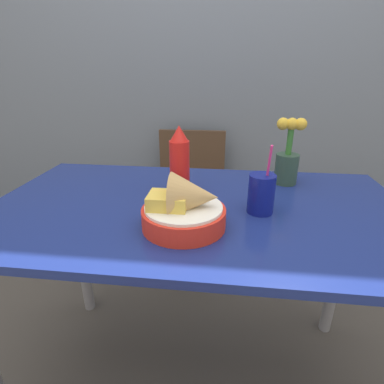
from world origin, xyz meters
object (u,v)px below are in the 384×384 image
(ketchup_bottle, at_px, (180,162))
(drink_cup, at_px, (261,195))
(flower_vase, at_px, (288,158))
(chair_far_window, at_px, (190,187))
(food_basket, at_px, (186,208))

(ketchup_bottle, relative_size, drink_cup, 1.10)
(ketchup_bottle, distance_m, flower_vase, 0.40)
(chair_far_window, xyz_separation_m, ketchup_bottle, (0.06, -0.75, 0.39))
(chair_far_window, xyz_separation_m, food_basket, (0.11, -0.98, 0.33))
(drink_cup, bearing_deg, ketchup_bottle, 156.38)
(drink_cup, bearing_deg, flower_vase, 66.13)
(food_basket, height_order, flower_vase, flower_vase)
(ketchup_bottle, xyz_separation_m, flower_vase, (0.37, 0.14, -0.02))
(ketchup_bottle, bearing_deg, flower_vase, 21.30)
(food_basket, height_order, drink_cup, drink_cup)
(chair_far_window, relative_size, drink_cup, 3.90)
(chair_far_window, height_order, ketchup_bottle, ketchup_bottle)
(chair_far_window, distance_m, food_basket, 1.04)
(food_basket, relative_size, drink_cup, 1.07)
(drink_cup, relative_size, flower_vase, 0.88)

